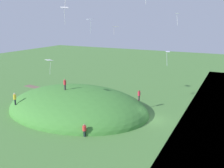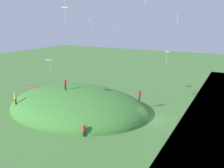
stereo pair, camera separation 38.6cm
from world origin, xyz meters
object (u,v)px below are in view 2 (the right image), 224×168
(person_watching_kites, at_px, (65,83))
(kite_2, at_px, (178,14))
(person_with_child, at_px, (15,97))
(kite_11, at_px, (49,61))
(kite_14, at_px, (65,9))
(person_walking_path, at_px, (84,129))
(kite_9, at_px, (116,27))
(kite_3, at_px, (167,53))
(kite_1, at_px, (90,20))
(person_on_hilltop, at_px, (139,94))

(person_watching_kites, relative_size, kite_2, 1.03)
(person_with_child, relative_size, kite_11, 0.91)
(person_watching_kites, bearing_deg, kite_14, -115.65)
(person_walking_path, distance_m, person_with_child, 13.33)
(kite_14, bearing_deg, kite_9, -123.39)
(person_walking_path, xyz_separation_m, kite_2, (-7.20, -14.00, 13.59))
(person_watching_kites, distance_m, person_walking_path, 10.06)
(kite_3, height_order, kite_14, kite_14)
(person_watching_kites, relative_size, kite_14, 0.77)
(kite_1, height_order, kite_11, kite_1)
(kite_2, relative_size, kite_9, 1.37)
(kite_2, bearing_deg, person_walking_path, 62.80)
(person_on_hilltop, distance_m, kite_11, 14.60)
(kite_9, bearing_deg, kite_3, 145.71)
(person_with_child, relative_size, kite_1, 0.82)
(kite_9, xyz_separation_m, kite_11, (6.09, 7.99, -4.35))
(person_on_hilltop, xyz_separation_m, kite_1, (8.39, 0.56, 11.26))
(kite_14, bearing_deg, person_with_child, 18.45)
(kite_1, relative_size, kite_9, 1.84)
(person_walking_path, bearing_deg, person_watching_kites, 150.67)
(person_on_hilltop, distance_m, kite_1, 14.06)
(kite_2, bearing_deg, kite_9, 22.88)
(kite_3, distance_m, kite_11, 15.88)
(person_watching_kites, relative_size, person_with_child, 0.94)
(kite_3, height_order, kite_11, kite_3)
(kite_2, bearing_deg, person_with_child, 31.66)
(kite_2, xyz_separation_m, kite_14, (12.44, 9.91, 0.63))
(person_watching_kites, xyz_separation_m, person_on_hilltop, (-9.78, -5.90, -1.99))
(person_watching_kites, relative_size, person_on_hilltop, 0.97)
(person_watching_kites, bearing_deg, person_on_hilltop, -42.16)
(person_walking_path, height_order, kite_2, kite_2)
(person_on_hilltop, relative_size, kite_1, 0.79)
(kite_14, bearing_deg, person_on_hilltop, -134.88)
(person_with_child, distance_m, kite_2, 26.70)
(person_walking_path, relative_size, person_with_child, 0.89)
(person_on_hilltop, relative_size, kite_3, 1.06)
(kite_3, bearing_deg, kite_1, -26.74)
(kite_2, bearing_deg, kite_1, 11.65)
(kite_9, bearing_deg, person_walking_path, 95.38)
(person_walking_path, distance_m, person_on_hilltop, 12.22)
(person_watching_kites, xyz_separation_m, kite_3, (-15.92, 1.98, 5.72))
(kite_1, xyz_separation_m, kite_11, (1.19, 8.75, -5.35))
(person_walking_path, bearing_deg, kite_3, 34.73)
(person_walking_path, height_order, person_on_hilltop, person_on_hilltop)
(kite_9, bearing_deg, person_on_hilltop, -159.31)
(person_watching_kites, bearing_deg, kite_3, -80.35)
(person_watching_kites, xyz_separation_m, person_walking_path, (-7.29, 5.96, -3.53))
(person_walking_path, relative_size, kite_11, 0.82)
(kite_14, bearing_deg, person_watching_kites, -42.39)
(kite_1, relative_size, kite_3, 1.34)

